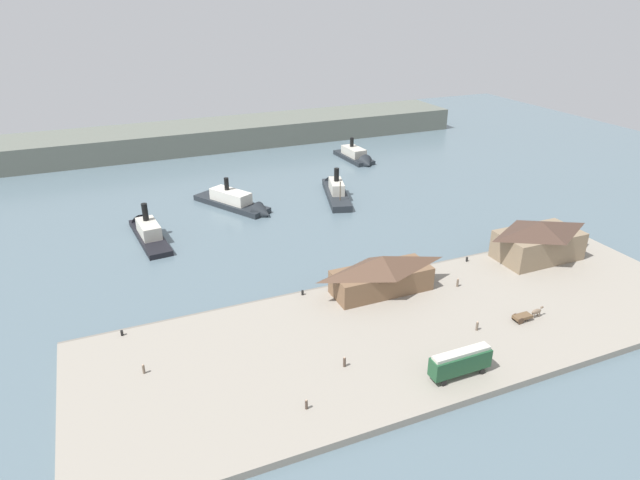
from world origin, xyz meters
TOP-DOWN VIEW (x-y plane):
  - ground_plane at (0.00, 0.00)m, footprint 320.00×320.00m
  - quay_promenade at (0.00, -22.00)m, footprint 110.00×36.00m
  - seawall_edge at (0.00, -3.60)m, footprint 110.00×0.80m
  - ferry_shed_west_terminal at (0.22, -9.29)m, footprint 18.74×7.40m
  - ferry_shed_central_terminal at (36.63, -9.87)m, footprint 17.37×9.83m
  - street_tram at (-1.28, -35.27)m, footprint 9.50×2.41m
  - horse_cart at (18.21, -27.54)m, footprint 6.03×1.65m
  - pedestrian_near_east_shed at (-24.19, -33.03)m, footprint 0.39×0.39m
  - pedestrian_near_cart at (14.27, -13.50)m, footprint 0.42×0.42m
  - pedestrian_walking_west at (50.50, -6.01)m, footprint 0.42×0.42m
  - pedestrian_standing_center at (-43.22, -16.82)m, footprint 0.39×0.39m
  - pedestrian_walking_east at (-15.64, -26.86)m, footprint 0.42×0.42m
  - pedestrian_by_tram at (8.45, -26.81)m, footprint 0.41×0.41m
  - mooring_post_center_east at (13.07, -5.32)m, footprint 0.44×0.44m
  - mooring_post_east at (-45.30, -5.50)m, footprint 0.44×0.44m
  - mooring_post_west at (-13.72, -4.97)m, footprint 0.44×0.44m
  - mooring_post_center_west at (22.37, -5.58)m, footprint 0.44×0.44m
  - ferry_departing_north at (-36.25, 36.70)m, footprint 7.15×24.41m
  - ferry_approaching_west at (35.83, 71.39)m, footprint 7.27×19.57m
  - ferry_mid_harbor at (15.56, 44.76)m, footprint 11.88×25.39m
  - ferry_outer_harbor at (-12.00, 44.61)m, footprint 17.27×24.51m
  - far_headland at (0.00, 110.00)m, footprint 180.00×24.00m

SIDE VIEW (x-z plane):
  - ground_plane at x=0.00m, z-range 0.00..0.00m
  - seawall_edge at x=0.00m, z-range 0.00..1.00m
  - quay_promenade at x=0.00m, z-range 0.00..1.20m
  - ferry_approaching_west at x=35.83m, z-range -3.27..6.00m
  - ferry_departing_north at x=-36.25m, z-range -3.57..6.34m
  - ferry_outer_harbor at x=-12.00m, z-range -3.34..6.24m
  - ferry_mid_harbor at x=15.56m, z-range -3.39..6.41m
  - mooring_post_center_east at x=13.07m, z-range 1.20..2.10m
  - mooring_post_east at x=-45.30m, z-range 1.20..2.10m
  - mooring_post_west at x=-13.72m, z-range 1.20..2.10m
  - mooring_post_center_west at x=22.37m, z-range 1.20..2.10m
  - pedestrian_near_east_shed at x=-24.19m, z-range 1.13..2.69m
  - pedestrian_standing_center at x=-43.22m, z-range 1.13..2.71m
  - pedestrian_by_tram at x=8.45m, z-range 1.13..2.79m
  - pedestrian_near_cart at x=14.27m, z-range 1.13..2.82m
  - pedestrian_walking_east at x=-15.64m, z-range 1.12..2.83m
  - pedestrian_walking_west at x=50.50m, z-range 1.12..2.84m
  - horse_cart at x=18.21m, z-range 1.18..3.05m
  - street_tram at x=-1.28m, z-range 1.56..5.80m
  - far_headland at x=0.00m, z-range 0.00..8.00m
  - ferry_shed_west_terminal at x=0.22m, z-range 1.26..8.46m
  - ferry_shed_central_terminal at x=36.63m, z-range 1.26..9.35m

